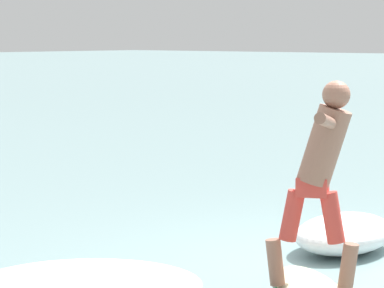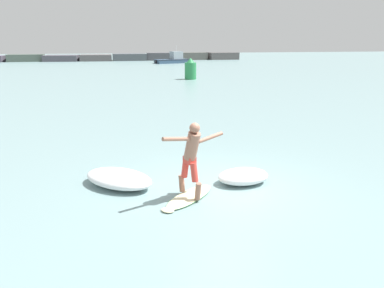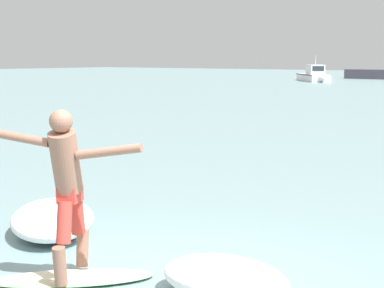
{
  "view_description": "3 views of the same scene",
  "coord_description": "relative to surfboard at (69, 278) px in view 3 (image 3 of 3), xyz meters",
  "views": [
    {
      "loc": [
        -7.29,
        -4.55,
        2.18
      ],
      "look_at": [
        -1.27,
        0.61,
        1.24
      ],
      "focal_mm": 85.0,
      "sensor_mm": 36.0,
      "label": 1
    },
    {
      "loc": [
        -2.61,
        -8.33,
        3.55
      ],
      "look_at": [
        -0.55,
        1.09,
        0.86
      ],
      "focal_mm": 35.0,
      "sensor_mm": 36.0,
      "label": 2
    },
    {
      "loc": [
        3.96,
        -4.83,
        2.33
      ],
      "look_at": [
        -0.76,
        1.41,
        1.27
      ],
      "focal_mm": 60.0,
      "sensor_mm": 36.0,
      "label": 3
    }
  ],
  "objects": [
    {
      "name": "wave_foam_at_nose",
      "position": [
        1.55,
        0.62,
        0.16
      ],
      "size": [
        1.38,
        0.97,
        0.38
      ],
      "color": "white",
      "rests_on": "ground"
    },
    {
      "name": "wave_foam_at_tail",
      "position": [
        -1.57,
        1.13,
        0.16
      ],
      "size": [
        2.14,
        2.1,
        0.39
      ],
      "color": "white",
      "rests_on": "ground"
    },
    {
      "name": "fishing_boat_near_jetty",
      "position": [
        -23.0,
        51.91,
        0.5
      ],
      "size": [
        6.01,
        6.92,
        2.49
      ],
      "color": "white",
      "rests_on": "ground"
    },
    {
      "name": "surfer",
      "position": [
        0.05,
        -0.05,
        1.07
      ],
      "size": [
        1.52,
        0.92,
        1.76
      ],
      "color": "#986652",
      "rests_on": "surfboard"
    },
    {
      "name": "surfboard",
      "position": [
        0.0,
        0.0,
        0.0
      ],
      "size": [
        1.61,
        1.61,
        0.2
      ],
      "color": "beige",
      "rests_on": "ground"
    }
  ]
}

